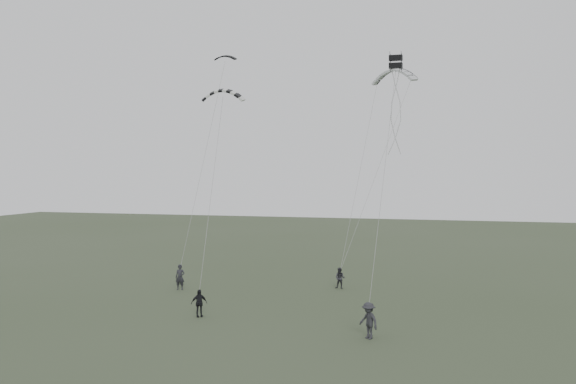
% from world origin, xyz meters
% --- Properties ---
extents(ground, '(140.00, 140.00, 0.00)m').
position_xyz_m(ground, '(0.00, 0.00, 0.00)').
color(ground, '#36432A').
rests_on(ground, ground).
extents(flyer_left, '(0.71, 0.53, 1.79)m').
position_xyz_m(flyer_left, '(-6.94, 5.12, 0.90)').
color(flyer_left, '#222228').
rests_on(flyer_left, ground).
extents(flyer_right, '(0.79, 0.65, 1.50)m').
position_xyz_m(flyer_right, '(3.94, 8.31, 0.75)').
color(flyer_right, '#26262C').
rests_on(flyer_right, ground).
extents(flyer_center, '(0.97, 0.85, 1.58)m').
position_xyz_m(flyer_center, '(-2.64, -1.42, 0.79)').
color(flyer_center, black).
rests_on(flyer_center, ground).
extents(flyer_far, '(1.34, 1.28, 1.82)m').
position_xyz_m(flyer_far, '(7.26, -3.24, 0.91)').
color(flyer_far, '#26272B').
rests_on(flyer_far, ground).
extents(kite_dark_small, '(1.77, 0.80, 0.67)m').
position_xyz_m(kite_dark_small, '(-5.63, 10.74, 17.44)').
color(kite_dark_small, black).
rests_on(kite_dark_small, flyer_left).
extents(kite_pale_large, '(3.78, 2.53, 1.66)m').
position_xyz_m(kite_pale_large, '(7.29, 13.14, 16.18)').
color(kite_pale_large, '#BBBDC0').
rests_on(kite_pale_large, flyer_right).
extents(kite_striped, '(3.03, 1.58, 1.31)m').
position_xyz_m(kite_striped, '(-3.55, 4.84, 13.85)').
color(kite_striped, black).
rests_on(kite_striped, flyer_center).
extents(kite_box, '(0.76, 0.85, 0.84)m').
position_xyz_m(kite_box, '(8.17, 2.02, 14.66)').
color(kite_box, black).
rests_on(kite_box, flyer_far).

